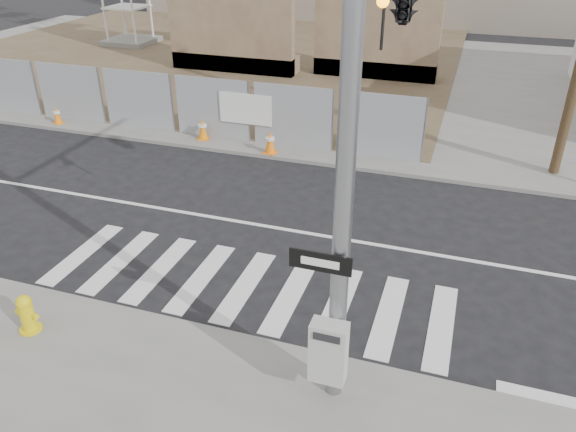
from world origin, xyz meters
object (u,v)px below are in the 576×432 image
(traffic_cone_c, at_px, (203,129))
(fire_hydrant, at_px, (27,313))
(traffic_cone_b, at_px, (57,115))
(traffic_cone_d, at_px, (270,142))
(signal_pole, at_px, (387,59))

(traffic_cone_c, bearing_deg, fire_hydrant, -82.39)
(traffic_cone_b, xyz_separation_m, traffic_cone_d, (8.20, -0.21, 0.06))
(traffic_cone_b, distance_m, traffic_cone_c, 5.65)
(fire_hydrant, bearing_deg, traffic_cone_d, 98.49)
(signal_pole, height_order, fire_hydrant, signal_pole)
(traffic_cone_b, bearing_deg, fire_hydrant, -54.02)
(signal_pole, xyz_separation_m, fire_hydrant, (-5.64, -3.10, -4.28))
(signal_pole, xyz_separation_m, traffic_cone_b, (-12.59, 6.48, -4.35))
(fire_hydrant, distance_m, traffic_cone_d, 9.45)
(signal_pole, height_order, traffic_cone_c, signal_pole)
(signal_pole, bearing_deg, traffic_cone_c, 135.96)
(traffic_cone_b, relative_size, traffic_cone_d, 0.85)
(traffic_cone_c, bearing_deg, traffic_cone_b, -177.53)
(signal_pole, relative_size, traffic_cone_d, 9.40)
(fire_hydrant, relative_size, traffic_cone_b, 1.21)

